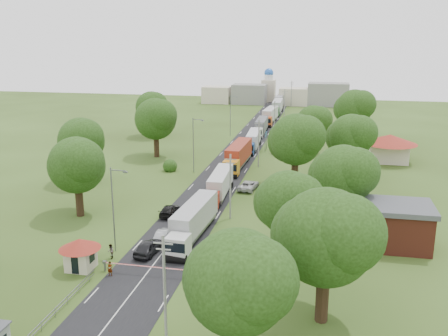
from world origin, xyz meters
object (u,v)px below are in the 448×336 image
(info_sign, at_px, (266,137))
(truck_0, at_px, (193,221))
(guard_booth, at_px, (80,250))
(pedestrian_near, at_px, (110,269))
(car_lane_front, at_px, (149,247))
(car_lane_mid, at_px, (164,235))
(boom_barrier, at_px, (133,266))

(info_sign, xyz_separation_m, truck_0, (-2.94, -49.39, -0.85))
(info_sign, bearing_deg, guard_booth, -101.68)
(info_sign, bearing_deg, pedestrian_near, -98.13)
(car_lane_front, relative_size, pedestrian_near, 3.09)
(truck_0, bearing_deg, car_lane_front, -123.32)
(car_lane_front, bearing_deg, truck_0, -117.45)
(car_lane_mid, xyz_separation_m, pedestrian_near, (-2.50, -10.10, 0.10))
(boom_barrier, relative_size, pedestrian_near, 5.87)
(boom_barrier, bearing_deg, guard_booth, -179.99)
(info_sign, xyz_separation_m, car_lane_mid, (-6.20, -50.78, -2.32))
(guard_booth, bearing_deg, truck_0, 48.30)
(guard_booth, xyz_separation_m, info_sign, (12.40, 60.00, 0.84))
(boom_barrier, height_order, truck_0, truck_0)
(truck_0, bearing_deg, car_lane_mid, -156.80)
(car_lane_front, height_order, car_lane_mid, car_lane_front)
(truck_0, distance_m, pedestrian_near, 12.93)
(car_lane_front, bearing_deg, guard_booth, 46.79)
(boom_barrier, height_order, car_lane_front, car_lane_front)
(truck_0, bearing_deg, guard_booth, -131.70)
(truck_0, distance_m, car_lane_front, 6.85)
(truck_0, bearing_deg, boom_barrier, -108.82)
(car_lane_front, bearing_deg, car_lane_mid, -89.97)
(boom_barrier, xyz_separation_m, car_lane_front, (-0.07, 5.00, -0.06))
(truck_0, xyz_separation_m, pedestrian_near, (-5.76, -11.50, -1.37))
(info_sign, height_order, car_lane_mid, info_sign)
(car_lane_front, distance_m, car_lane_mid, 4.24)
(boom_barrier, height_order, info_sign, info_sign)
(truck_0, relative_size, car_lane_front, 3.03)
(truck_0, height_order, car_lane_front, truck_0)
(boom_barrier, height_order, pedestrian_near, pedestrian_near)
(guard_booth, xyz_separation_m, truck_0, (9.46, 10.62, -0.01))
(boom_barrier, xyz_separation_m, pedestrian_near, (-2.14, -0.88, -0.11))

